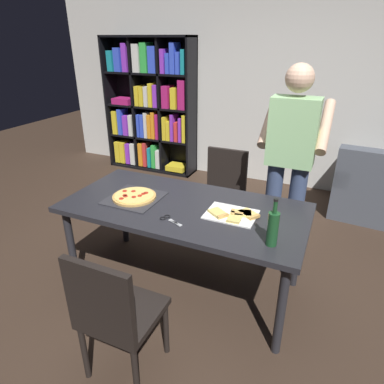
{
  "coord_description": "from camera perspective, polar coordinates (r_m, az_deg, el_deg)",
  "views": [
    {
      "loc": [
        0.99,
        -2.07,
        1.92
      ],
      "look_at": [
        0.0,
        0.15,
        0.8
      ],
      "focal_mm": 31.56,
      "sensor_mm": 36.0,
      "label": 1
    }
  ],
  "objects": [
    {
      "name": "chair_near_camera",
      "position": [
        2.06,
        -13.07,
        -19.09
      ],
      "size": [
        0.42,
        0.42,
        0.9
      ],
      "color": "black",
      "rests_on": "ground_plane"
    },
    {
      "name": "pepperoni_pizza_on_tray",
      "position": [
        2.72,
        -9.72,
        -0.82
      ],
      "size": [
        0.4,
        0.4,
        0.04
      ],
      "color": "#2D2D33",
      "rests_on": "dining_table"
    },
    {
      "name": "kitchen_scissors",
      "position": [
        2.38,
        -3.98,
        -4.59
      ],
      "size": [
        0.2,
        0.12,
        0.01
      ],
      "color": "silver",
      "rests_on": "dining_table"
    },
    {
      "name": "ground_plane",
      "position": [
        2.99,
        -1.21,
        -15.18
      ],
      "size": [
        12.0,
        12.0,
        0.0
      ],
      "primitive_type": "plane",
      "color": "#38281E"
    },
    {
      "name": "chair_far_side",
      "position": [
        3.47,
        5.28,
        0.62
      ],
      "size": [
        0.42,
        0.42,
        0.9
      ],
      "color": "black",
      "rests_on": "ground_plane"
    },
    {
      "name": "person_serving_pizza",
      "position": [
        2.96,
        16.22,
        5.54
      ],
      "size": [
        0.55,
        0.54,
        1.75
      ],
      "color": "#38476B",
      "rests_on": "ground_plane"
    },
    {
      "name": "wine_bottle",
      "position": [
        2.11,
        13.5,
        -5.9
      ],
      "size": [
        0.07,
        0.07,
        0.32
      ],
      "color": "#194723",
      "rests_on": "dining_table"
    },
    {
      "name": "bookshelf",
      "position": [
        5.27,
        -7.01,
        14.0
      ],
      "size": [
        1.4,
        0.35,
        1.95
      ],
      "color": "black",
      "rests_on": "ground_plane"
    },
    {
      "name": "pizza_slices_on_towel",
      "position": [
        2.44,
        7.04,
        -3.79
      ],
      "size": [
        0.38,
        0.28,
        0.03
      ],
      "color": "white",
      "rests_on": "dining_table"
    },
    {
      "name": "back_wall",
      "position": [
        4.81,
        12.58,
        17.93
      ],
      "size": [
        6.4,
        0.1,
        2.8
      ],
      "primitive_type": "cube",
      "color": "silver",
      "rests_on": "ground_plane"
    },
    {
      "name": "dining_table",
      "position": [
        2.61,
        -1.34,
        -3.65
      ],
      "size": [
        1.85,
        0.9,
        0.75
      ],
      "color": "#232328",
      "rests_on": "ground_plane"
    }
  ]
}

